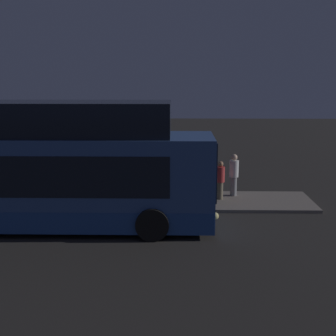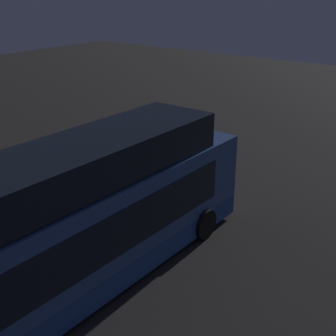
{
  "view_description": "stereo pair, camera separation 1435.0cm",
  "coord_description": "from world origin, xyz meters",
  "px_view_note": "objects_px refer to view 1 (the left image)",
  "views": [
    {
      "loc": [
        4.57,
        -15.26,
        5.09
      ],
      "look_at": [
        4.25,
        0.48,
        1.94
      ],
      "focal_mm": 50.0,
      "sensor_mm": 36.0,
      "label": 1
    },
    {
      "loc": [
        -7.92,
        -8.93,
        8.2
      ],
      "look_at": [
        4.25,
        0.48,
        1.94
      ],
      "focal_mm": 50.0,
      "sensor_mm": 36.0,
      "label": 2
    }
  ],
  "objects_px": {
    "passenger_boarding": "(168,176)",
    "suitcase": "(175,196)",
    "bus_lead": "(26,172)",
    "trash_bin": "(40,194)",
    "passenger_with_bags": "(234,173)",
    "sign_post": "(14,158)",
    "passenger_waiting": "(220,179)"
  },
  "relations": [
    {
      "from": "passenger_with_bags",
      "to": "bus_lead",
      "type": "bearing_deg",
      "value": 87.88
    },
    {
      "from": "passenger_with_bags",
      "to": "sign_post",
      "type": "bearing_deg",
      "value": 63.71
    },
    {
      "from": "passenger_boarding",
      "to": "passenger_waiting",
      "type": "xyz_separation_m",
      "value": [
        2.08,
        0.29,
        -0.16
      ]
    },
    {
      "from": "suitcase",
      "to": "passenger_waiting",
      "type": "bearing_deg",
      "value": 23.71
    },
    {
      "from": "passenger_boarding",
      "to": "passenger_waiting",
      "type": "height_order",
      "value": "passenger_boarding"
    },
    {
      "from": "sign_post",
      "to": "passenger_with_bags",
      "type": "bearing_deg",
      "value": 3.38
    },
    {
      "from": "passenger_waiting",
      "to": "suitcase",
      "type": "height_order",
      "value": "passenger_waiting"
    },
    {
      "from": "passenger_waiting",
      "to": "passenger_with_bags",
      "type": "relative_size",
      "value": 0.89
    },
    {
      "from": "sign_post",
      "to": "suitcase",
      "type": "bearing_deg",
      "value": -7.03
    },
    {
      "from": "bus_lead",
      "to": "passenger_waiting",
      "type": "xyz_separation_m",
      "value": [
        6.77,
        3.31,
        -0.93
      ]
    },
    {
      "from": "suitcase",
      "to": "trash_bin",
      "type": "xyz_separation_m",
      "value": [
        -5.37,
        0.2,
        0.01
      ]
    },
    {
      "from": "passenger_boarding",
      "to": "trash_bin",
      "type": "distance_m",
      "value": 5.13
    },
    {
      "from": "passenger_boarding",
      "to": "sign_post",
      "type": "distance_m",
      "value": 6.28
    },
    {
      "from": "passenger_boarding",
      "to": "bus_lead",
      "type": "bearing_deg",
      "value": -149.96
    },
    {
      "from": "sign_post",
      "to": "passenger_boarding",
      "type": "bearing_deg",
      "value": -2.85
    },
    {
      "from": "passenger_waiting",
      "to": "passenger_with_bags",
      "type": "distance_m",
      "value": 0.83
    },
    {
      "from": "bus_lead",
      "to": "suitcase",
      "type": "height_order",
      "value": "bus_lead"
    },
    {
      "from": "bus_lead",
      "to": "trash_bin",
      "type": "xyz_separation_m",
      "value": [
        -0.4,
        2.72,
        -1.44
      ]
    },
    {
      "from": "bus_lead",
      "to": "passenger_waiting",
      "type": "distance_m",
      "value": 7.59
    },
    {
      "from": "suitcase",
      "to": "trash_bin",
      "type": "distance_m",
      "value": 5.37
    },
    {
      "from": "sign_post",
      "to": "trash_bin",
      "type": "xyz_separation_m",
      "value": [
        1.16,
        -0.61,
        -1.34
      ]
    },
    {
      "from": "passenger_boarding",
      "to": "passenger_with_bags",
      "type": "xyz_separation_m",
      "value": [
        2.7,
        0.84,
        -0.04
      ]
    },
    {
      "from": "passenger_boarding",
      "to": "suitcase",
      "type": "bearing_deg",
      "value": -62.76
    },
    {
      "from": "passenger_with_bags",
      "to": "suitcase",
      "type": "relative_size",
      "value": 2.01
    },
    {
      "from": "passenger_boarding",
      "to": "passenger_with_bags",
      "type": "relative_size",
      "value": 1.04
    },
    {
      "from": "bus_lead",
      "to": "passenger_boarding",
      "type": "xyz_separation_m",
      "value": [
        4.68,
        3.01,
        -0.77
      ]
    },
    {
      "from": "bus_lead",
      "to": "trash_bin",
      "type": "height_order",
      "value": "bus_lead"
    },
    {
      "from": "passenger_boarding",
      "to": "suitcase",
      "type": "relative_size",
      "value": 2.09
    },
    {
      "from": "passenger_with_bags",
      "to": "sign_post",
      "type": "height_order",
      "value": "sign_post"
    },
    {
      "from": "passenger_with_bags",
      "to": "trash_bin",
      "type": "height_order",
      "value": "passenger_with_bags"
    },
    {
      "from": "suitcase",
      "to": "trash_bin",
      "type": "height_order",
      "value": "suitcase"
    },
    {
      "from": "passenger_waiting",
      "to": "passenger_with_bags",
      "type": "height_order",
      "value": "passenger_with_bags"
    }
  ]
}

